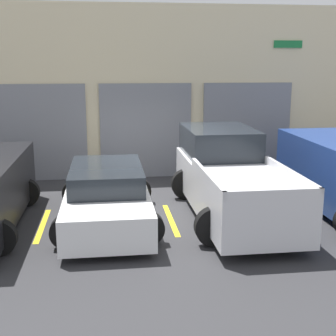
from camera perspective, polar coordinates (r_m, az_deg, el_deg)
name	(u,v)px	position (r m, az deg, el deg)	size (l,w,h in m)	color
ground_plane	(164,204)	(11.88, -0.45, -4.42)	(28.00, 28.00, 0.00)	#2D2D30
shophouse_building	(151,94)	(14.64, -2.11, 9.05)	(15.32, 0.68, 5.21)	beige
pickup_truck	(230,177)	(11.04, 7.51, -1.14)	(2.38, 5.25, 1.89)	silver
sedan_white	(107,196)	(10.48, -7.44, -3.40)	(2.22, 4.49, 1.28)	white
parking_stripe_left	(43,225)	(10.74, -15.04, -6.75)	(0.12, 2.20, 0.01)	gold
parking_stripe_centre	(171,220)	(10.73, 0.35, -6.31)	(0.12, 2.20, 0.01)	gold
parking_stripe_right	(291,214)	(11.46, 14.73, -5.49)	(0.12, 2.20, 0.01)	gold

